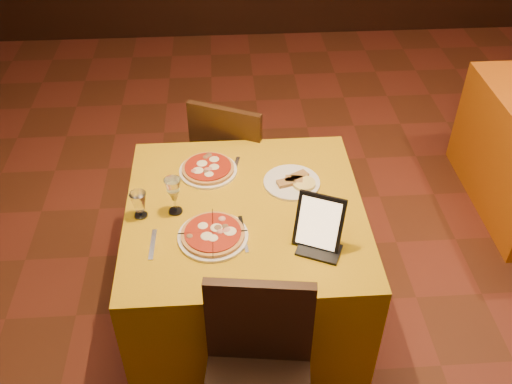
{
  "coord_description": "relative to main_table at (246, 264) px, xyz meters",
  "views": [
    {
      "loc": [
        -0.66,
        -2.0,
        2.49
      ],
      "look_at": [
        -0.53,
        -0.05,
        0.86
      ],
      "focal_mm": 40.0,
      "sensor_mm": 36.0,
      "label": 1
    }
  ],
  "objects": [
    {
      "name": "floor",
      "position": [
        0.58,
        0.03,
        -0.38
      ],
      "size": [
        6.0,
        7.0,
        0.01
      ],
      "primitive_type": "cube",
      "color": "#5E2D19",
      "rests_on": "ground"
    },
    {
      "name": "water_glass",
      "position": [
        -0.47,
        -0.02,
        0.44
      ],
      "size": [
        0.08,
        0.08,
        0.13
      ],
      "primitive_type": null,
      "rotation": [
        0.0,
        0.0,
        -0.04
      ],
      "color": "silver",
      "rests_on": "main_table"
    },
    {
      "name": "chair_main_far",
      "position": [
        0.0,
        0.79,
        0.08
      ],
      "size": [
        0.51,
        0.51,
        0.91
      ],
      "primitive_type": null,
      "rotation": [
        0.0,
        0.0,
        2.72
      ],
      "color": "black",
      "rests_on": "floor"
    },
    {
      "name": "pizza_far",
      "position": [
        -0.17,
        0.28,
        0.39
      ],
      "size": [
        0.29,
        0.29,
        0.03
      ],
      "rotation": [
        0.0,
        0.0,
        -0.15
      ],
      "color": "white",
      "rests_on": "main_table"
    },
    {
      "name": "pizza_near",
      "position": [
        -0.15,
        -0.19,
        0.39
      ],
      "size": [
        0.31,
        0.31,
        0.03
      ],
      "rotation": [
        0.0,
        0.0,
        -0.19
      ],
      "color": "white",
      "rests_on": "main_table"
    },
    {
      "name": "fork_far",
      "position": [
        -0.03,
        0.31,
        0.38
      ],
      "size": [
        0.06,
        0.17,
        0.01
      ],
      "primitive_type": "cube",
      "rotation": [
        0.0,
        0.0,
        1.34
      ],
      "color": "#A4A4AB",
      "rests_on": "main_table"
    },
    {
      "name": "fork_near",
      "position": [
        -0.41,
        -0.21,
        0.38
      ],
      "size": [
        0.03,
        0.18,
        0.01
      ],
      "primitive_type": "cube",
      "rotation": [
        0.0,
        0.0,
        1.54
      ],
      "color": "silver",
      "rests_on": "main_table"
    },
    {
      "name": "tablet",
      "position": [
        0.3,
        -0.25,
        0.49
      ],
      "size": [
        0.23,
        0.17,
        0.24
      ],
      "primitive_type": "cube",
      "rotation": [
        -0.35,
        0.0,
        -0.42
      ],
      "color": "black",
      "rests_on": "main_table"
    },
    {
      "name": "knife",
      "position": [
        -0.01,
        -0.2,
        0.38
      ],
      "size": [
        0.03,
        0.19,
        0.01
      ],
      "primitive_type": "cube",
      "rotation": [
        0.0,
        0.0,
        1.67
      ],
      "color": "silver",
      "rests_on": "main_table"
    },
    {
      "name": "main_table",
      "position": [
        0.0,
        0.0,
        0.0
      ],
      "size": [
        1.1,
        1.1,
        0.75
      ],
      "primitive_type": "cube",
      "color": "#C4920C",
      "rests_on": "floor"
    },
    {
      "name": "wine_glass",
      "position": [
        -0.32,
        -0.0,
        0.47
      ],
      "size": [
        0.09,
        0.09,
        0.19
      ],
      "primitive_type": null,
      "rotation": [
        0.0,
        0.0,
        0.3
      ],
      "color": "#DEE180",
      "rests_on": "main_table"
    },
    {
      "name": "cutlet_dish",
      "position": [
        0.24,
        0.16,
        0.39
      ],
      "size": [
        0.27,
        0.27,
        0.03
      ],
      "rotation": [
        0.0,
        0.0,
        -0.13
      ],
      "color": "white",
      "rests_on": "main_table"
    }
  ]
}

